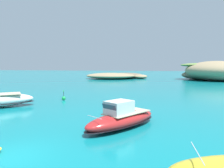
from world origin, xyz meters
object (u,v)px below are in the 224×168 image
object	(u,v)px
islet_small	(118,76)
islet_large	(210,72)
motorboat_red	(122,118)
channel_buoy	(64,98)

from	to	relation	value
islet_small	islet_large	bearing A→B (deg)	-4.75
islet_large	islet_small	bearing A→B (deg)	175.25
islet_large	islet_small	xyz separation A→B (m)	(-33.48, 2.78, -1.79)
islet_small	motorboat_red	size ratio (longest dim) A/B	3.49
channel_buoy	islet_large	bearing A→B (deg)	59.29
islet_small	motorboat_red	bearing A→B (deg)	-78.40
motorboat_red	channel_buoy	world-z (taller)	motorboat_red
islet_large	motorboat_red	size ratio (longest dim) A/B	3.63
islet_large	islet_small	size ratio (longest dim) A/B	1.04
motorboat_red	islet_large	bearing A→B (deg)	72.32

